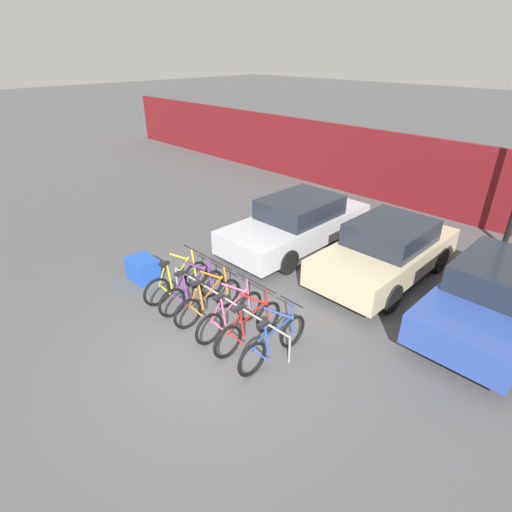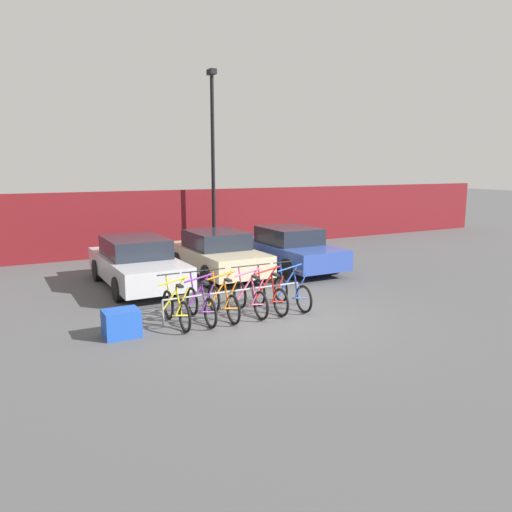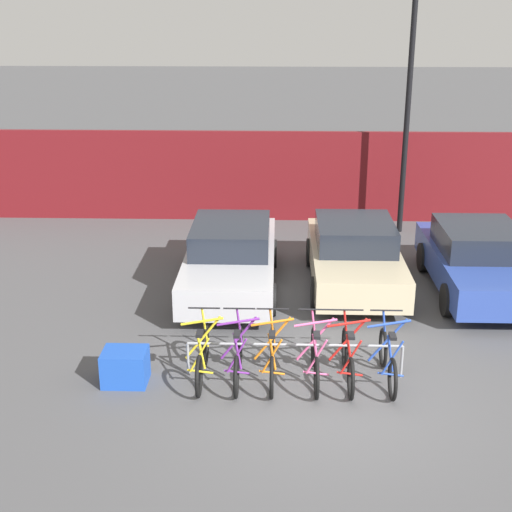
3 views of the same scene
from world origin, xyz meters
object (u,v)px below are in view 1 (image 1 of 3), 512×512
at_px(bicycle_orange, 208,301).
at_px(bicycle_pink, 230,315).
at_px(bicycle_blue, 273,343).
at_px(car_silver, 297,223).
at_px(cargo_crate, 143,269).
at_px(bicycle_yellow, 177,281).
at_px(bicycle_purple, 193,291).
at_px(bicycle_red, 249,327).
at_px(bike_rack, 225,301).
at_px(car_beige, 386,250).
at_px(car_blue, 497,296).

distance_m(bicycle_orange, bicycle_pink, 0.68).
relative_size(bicycle_blue, car_silver, 0.37).
bearing_deg(cargo_crate, car_silver, 70.66).
bearing_deg(bicycle_orange, cargo_crate, -177.98).
height_order(bicycle_yellow, bicycle_orange, same).
distance_m(bicycle_purple, cargo_crate, 1.79).
height_order(bicycle_red, bicycle_blue, same).
xyz_separation_m(bike_rack, bicycle_yellow, (-1.47, -0.15, -0.11)).
xyz_separation_m(bicycle_yellow, car_beige, (2.80, 4.10, 0.31)).
distance_m(bike_rack, car_blue, 5.34).
bearing_deg(bicycle_red, car_silver, 117.97).
height_order(bike_rack, car_silver, car_silver).
bearing_deg(bicycle_pink, car_beige, 74.38).
bearing_deg(car_silver, bicycle_purple, -84.66).
bearing_deg(bicycle_red, car_beige, 82.69).
xyz_separation_m(car_beige, cargo_crate, (-4.01, -4.26, -0.42)).
height_order(bicycle_yellow, car_silver, car_silver).
bearing_deg(bicycle_blue, bicycle_orange, 179.76).
xyz_separation_m(bicycle_red, car_beige, (0.49, 4.10, 0.31)).
bearing_deg(car_beige, car_blue, -5.81).
bearing_deg(bicycle_yellow, car_silver, 86.14).
relative_size(bicycle_yellow, bicycle_red, 1.00).
distance_m(bicycle_blue, car_silver, 4.75).
distance_m(bicycle_pink, bicycle_blue, 1.15).
height_order(car_beige, cargo_crate, car_beige).
distance_m(bicycle_pink, cargo_crate, 3.00).
xyz_separation_m(bicycle_orange, car_beige, (1.69, 4.10, 0.31)).
relative_size(bicycle_orange, car_beige, 0.41).
height_order(bike_rack, bicycle_blue, bicycle_blue).
bearing_deg(bicycle_yellow, bike_rack, 5.00).
xyz_separation_m(bicycle_orange, cargo_crate, (-2.32, -0.16, -0.10)).
height_order(bicycle_blue, car_beige, car_beige).
relative_size(car_silver, car_beige, 1.10).
xyz_separation_m(bicycle_red, cargo_crate, (-3.52, -0.16, -0.10)).
height_order(bicycle_purple, bicycle_red, same).
relative_size(bicycle_purple, car_beige, 0.41).
bearing_deg(bicycle_orange, bike_rack, 20.63).
height_order(bicycle_yellow, bicycle_red, same).
distance_m(bicycle_pink, car_blue, 5.23).
relative_size(bicycle_purple, bicycle_pink, 1.00).
xyz_separation_m(bicycle_yellow, bicycle_purple, (0.57, 0.00, 0.00)).
xyz_separation_m(bike_rack, bicycle_pink, (0.32, -0.15, -0.11)).
height_order(bicycle_blue, car_silver, car_silver).
height_order(bike_rack, bicycle_orange, bicycle_orange).
relative_size(bike_rack, bicycle_purple, 2.04).
distance_m(bicycle_yellow, car_beige, 4.98).
bearing_deg(cargo_crate, bike_rack, 6.52).
distance_m(bicycle_yellow, bicycle_red, 2.31).
relative_size(bicycle_yellow, cargo_crate, 2.44).
distance_m(bicycle_yellow, cargo_crate, 1.22).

